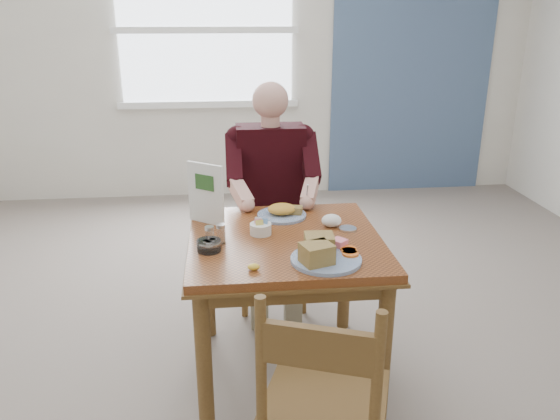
{
  "coord_description": "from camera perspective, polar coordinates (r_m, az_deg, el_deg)",
  "views": [
    {
      "loc": [
        -0.27,
        -2.36,
        1.75
      ],
      "look_at": [
        -0.02,
        0.0,
        0.89
      ],
      "focal_mm": 35.0,
      "sensor_mm": 36.0,
      "label": 1
    }
  ],
  "objects": [
    {
      "name": "window",
      "position": [
        5.33,
        -7.78,
        18.14
      ],
      "size": [
        1.72,
        0.04,
        1.42
      ],
      "color": "white",
      "rests_on": "wall_back"
    },
    {
      "name": "creamer",
      "position": [
        2.45,
        -7.43,
        -3.68
      ],
      "size": [
        0.11,
        0.11,
        0.05
      ],
      "color": "white",
      "rests_on": "table"
    },
    {
      "name": "menu",
      "position": [
        2.73,
        -7.77,
        1.75
      ],
      "size": [
        0.18,
        0.14,
        0.31
      ],
      "color": "white",
      "rests_on": "table"
    },
    {
      "name": "floor",
      "position": [
        2.95,
        0.49,
        -16.41
      ],
      "size": [
        6.0,
        6.0,
        0.0
      ],
      "primitive_type": "plane",
      "color": "slate",
      "rests_on": "ground"
    },
    {
      "name": "shakers",
      "position": [
        2.5,
        -6.77,
        -2.58
      ],
      "size": [
        0.1,
        0.07,
        0.09
      ],
      "color": "white",
      "rests_on": "table"
    },
    {
      "name": "caddy",
      "position": [
        2.61,
        -2.04,
        -1.96
      ],
      "size": [
        0.14,
        0.14,
        0.08
      ],
      "color": "white",
      "rests_on": "table"
    },
    {
      "name": "accent_panel",
      "position": [
        5.67,
        13.8,
        15.84
      ],
      "size": [
        1.6,
        0.02,
        2.8
      ],
      "primitive_type": "cube",
      "color": "#435A7C",
      "rests_on": "ground"
    },
    {
      "name": "wall_back",
      "position": [
        5.38,
        -3.23,
        16.16
      ],
      "size": [
        5.5,
        0.0,
        5.5
      ],
      "primitive_type": "plane",
      "rotation": [
        1.57,
        0.0,
        0.0
      ],
      "color": "beige",
      "rests_on": "ground"
    },
    {
      "name": "chair_far",
      "position": [
        3.42,
        -1.0,
        -1.91
      ],
      "size": [
        0.42,
        0.42,
        0.95
      ],
      "color": "brown",
      "rests_on": "ground"
    },
    {
      "name": "diner",
      "position": [
        3.22,
        -0.89,
        2.99
      ],
      "size": [
        0.53,
        0.56,
        1.39
      ],
      "color": "gray",
      "rests_on": "chair_far"
    },
    {
      "name": "lemon_wedge",
      "position": [
        2.26,
        -2.78,
        -5.96
      ],
      "size": [
        0.06,
        0.05,
        0.03
      ],
      "primitive_type": "ellipsoid",
      "rotation": [
        0.0,
        0.0,
        0.29
      ],
      "color": "yellow",
      "rests_on": "table"
    },
    {
      "name": "chair_near",
      "position": [
        1.99,
        4.51,
        -19.78
      ],
      "size": [
        0.54,
        0.54,
        0.95
      ],
      "color": "brown",
      "rests_on": "ground"
    },
    {
      "name": "near_plate",
      "position": [
        2.33,
        4.49,
        -4.48
      ],
      "size": [
        0.36,
        0.36,
        0.1
      ],
      "color": "white",
      "rests_on": "table"
    },
    {
      "name": "napkin",
      "position": [
        2.71,
        5.4,
        -1.1
      ],
      "size": [
        0.11,
        0.09,
        0.06
      ],
      "primitive_type": "ellipsoid",
      "rotation": [
        0.0,
        0.0,
        0.09
      ],
      "color": "white",
      "rests_on": "table"
    },
    {
      "name": "metal_dish",
      "position": [
        2.68,
        7.1,
        -1.97
      ],
      "size": [
        0.09,
        0.09,
        0.01
      ],
      "primitive_type": "cylinder",
      "rotation": [
        0.0,
        0.0,
        -0.1
      ],
      "color": "silver",
      "rests_on": "table"
    },
    {
      "name": "far_plate",
      "position": [
        2.83,
        0.3,
        -0.19
      ],
      "size": [
        0.31,
        0.31,
        0.07
      ],
      "color": "white",
      "rests_on": "table"
    },
    {
      "name": "table",
      "position": [
        2.62,
        0.54,
        -5.1
      ],
      "size": [
        0.92,
        0.92,
        0.75
      ],
      "color": "brown",
      "rests_on": "ground"
    }
  ]
}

